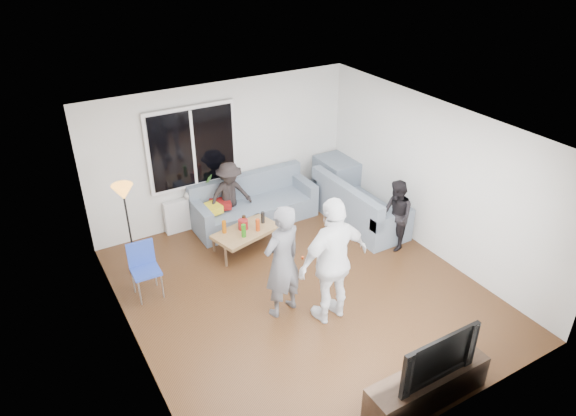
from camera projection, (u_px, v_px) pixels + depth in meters
floor at (302, 292)px, 8.04m from camera, size 5.00×5.50×0.04m
ceiling at (305, 130)px, 6.76m from camera, size 5.00×5.50×0.04m
wall_back at (223, 152)px, 9.49m from camera, size 5.00×0.04×2.60m
wall_front at (447, 336)px, 5.31m from camera, size 5.00×0.04×2.60m
wall_left at (125, 271)px, 6.29m from camera, size 0.04×5.50×2.60m
wall_right at (435, 179)px, 8.51m from camera, size 0.04×5.50×2.60m
window_frame at (192, 147)px, 9.04m from camera, size 1.62×0.06×1.47m
window_glass at (193, 148)px, 9.01m from camera, size 1.50×0.02×1.35m
window_mullion at (193, 148)px, 9.01m from camera, size 0.05×0.03×1.35m
radiator at (199, 211)px, 9.61m from camera, size 1.30×0.12×0.62m
potted_plant at (208, 184)px, 9.43m from camera, size 0.23×0.20×0.39m
vase at (189, 194)px, 9.32m from camera, size 0.18×0.18×0.18m
sofa_back_section at (254, 201)px, 9.69m from camera, size 2.30×0.85×0.85m
sofa_right_section at (360, 202)px, 9.66m from camera, size 2.00×0.85×0.85m
sofa_corner at (341, 178)px, 10.56m from camera, size 0.85×0.85×0.85m
cushion_yellow at (210, 209)px, 9.24m from camera, size 0.43×0.38×0.14m
cushion_red at (220, 204)px, 9.41m from camera, size 0.43×0.38×0.13m
coffee_table at (246, 240)px, 8.93m from camera, size 1.22×0.86×0.40m
pitcher at (243, 224)px, 8.84m from camera, size 0.17×0.17×0.17m
side_chair at (146, 272)px, 7.75m from camera, size 0.41×0.41×0.86m
floor_lamp at (130, 231)px, 8.10m from camera, size 0.32×0.32×1.56m
player_left at (282, 262)px, 7.22m from camera, size 0.71×0.55×1.73m
player_right at (333, 261)px, 7.08m from camera, size 1.14×0.53×1.91m
spectator_right at (396, 216)px, 8.82m from camera, size 0.64×0.73×1.25m
spectator_back at (230, 196)px, 9.40m from camera, size 0.85×0.51×1.29m
tv_console at (427, 387)px, 6.11m from camera, size 1.60×0.40×0.44m
television at (433, 353)px, 5.85m from camera, size 1.08×0.14×0.62m
bottle_b at (244, 231)px, 8.60m from camera, size 0.08×0.08×0.23m
bottle_e at (263, 217)px, 9.01m from camera, size 0.07×0.07×0.21m
bottle_d at (258, 225)px, 8.78m from camera, size 0.07×0.07×0.22m
bottle_c at (244, 221)px, 8.91m from camera, size 0.07×0.07×0.20m
bottle_a at (224, 227)px, 8.72m from camera, size 0.07×0.07×0.22m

